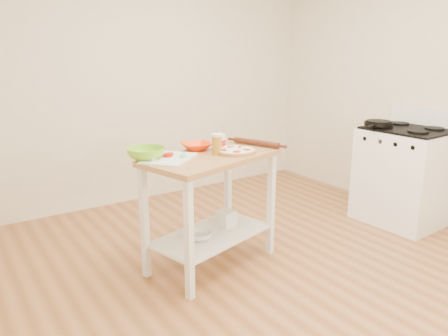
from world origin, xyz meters
TOP-DOWN VIEW (x-y plane):
  - room_shell at (0.00, 0.00)m, footprint 4.04×4.54m
  - prep_island at (-0.38, 0.45)m, footprint 1.14×0.80m
  - gas_stove at (1.67, 0.16)m, footprint 0.68×0.78m
  - skillet at (1.49, 0.37)m, footprint 0.41×0.27m
  - pizza at (-0.18, 0.41)m, footprint 0.32×0.32m
  - cutting_board at (-0.70, 0.51)m, footprint 0.50×0.49m
  - spatula at (-0.59, 0.50)m, footprint 0.11×0.14m
  - knife at (-0.77, 0.56)m, footprint 0.25×0.15m
  - orange_bowl at (-0.38, 0.66)m, footprint 0.26×0.26m
  - green_bowl at (-0.84, 0.60)m, footprint 0.36×0.36m
  - beer_pint at (-0.33, 0.44)m, footprint 0.08×0.08m
  - yogurt_tub at (-0.23, 0.56)m, footprint 0.10×0.10m
  - rolling_pin at (0.10, 0.51)m, footprint 0.19×0.41m
  - shelf_glass_bowl at (-0.51, 0.41)m, footprint 0.28×0.28m
  - shelf_bin at (-0.20, 0.51)m, footprint 0.16×0.16m

SIDE VIEW (x-z plane):
  - shelf_glass_bowl at x=-0.51m, z-range 0.26..0.32m
  - shelf_bin at x=-0.20m, z-range 0.26..0.39m
  - gas_stove at x=1.67m, z-range -0.08..1.03m
  - prep_island at x=-0.38m, z-range 0.19..1.09m
  - cutting_board at x=-0.70m, z-range 0.89..0.93m
  - spatula at x=-0.59m, z-range 0.91..0.92m
  - pizza at x=-0.18m, z-range 0.89..0.94m
  - knife at x=-0.77m, z-range 0.91..0.92m
  - rolling_pin at x=0.10m, z-range 0.90..0.95m
  - orange_bowl at x=-0.38m, z-range 0.90..0.96m
  - green_bowl at x=-0.84m, z-range 0.90..0.99m
  - yogurt_tub at x=-0.23m, z-range 0.85..1.07m
  - skillet at x=1.49m, z-range 0.96..0.99m
  - beer_pint at x=-0.33m, z-range 0.90..1.06m
  - room_shell at x=0.00m, z-range -0.02..2.72m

